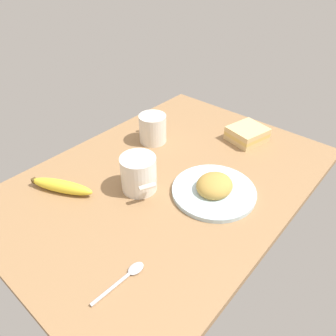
# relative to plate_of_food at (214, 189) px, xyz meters

# --- Properties ---
(tabletop) EXTENTS (0.90, 0.64, 0.02)m
(tabletop) POSITION_rel_plate_of_food_xyz_m (-0.03, 0.13, -0.02)
(tabletop) COLOR #936D47
(tabletop) RESTS_ON ground
(plate_of_food) EXTENTS (0.21, 0.21, 0.05)m
(plate_of_food) POSITION_rel_plate_of_food_xyz_m (0.00, 0.00, 0.00)
(plate_of_food) COLOR silver
(plate_of_food) RESTS_ON tabletop
(coffee_mug_black) EXTENTS (0.10, 0.10, 0.09)m
(coffee_mug_black) POSITION_rel_plate_of_food_xyz_m (0.08, 0.29, 0.03)
(coffee_mug_black) COLOR silver
(coffee_mug_black) RESTS_ON tabletop
(coffee_mug_milky) EXTENTS (0.09, 0.12, 0.10)m
(coffee_mug_milky) POSITION_rel_plate_of_food_xyz_m (-0.11, 0.16, 0.03)
(coffee_mug_milky) COLOR silver
(coffee_mug_milky) RESTS_ON tabletop
(sandwich_main) EXTENTS (0.13, 0.12, 0.04)m
(sandwich_main) POSITION_rel_plate_of_food_xyz_m (0.28, 0.07, 0.01)
(sandwich_main) COLOR #DBB77A
(sandwich_main) RESTS_ON tabletop
(banana) EXTENTS (0.10, 0.17, 0.03)m
(banana) POSITION_rel_plate_of_food_xyz_m (-0.25, 0.30, 0.00)
(banana) COLOR yellow
(banana) RESTS_ON tabletop
(spoon) EXTENTS (0.13, 0.03, 0.01)m
(spoon) POSITION_rel_plate_of_food_xyz_m (-0.32, -0.01, -0.01)
(spoon) COLOR silver
(spoon) RESTS_ON tabletop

